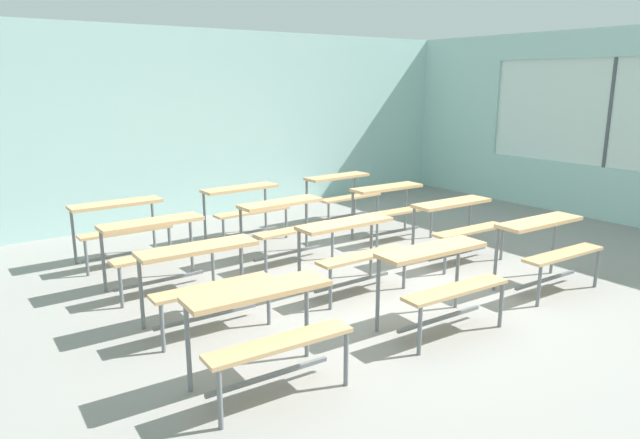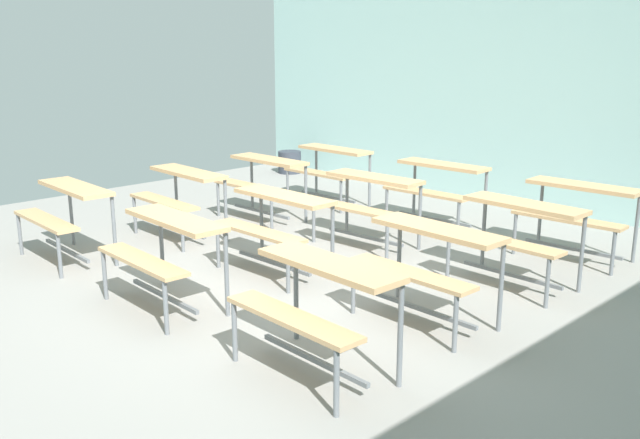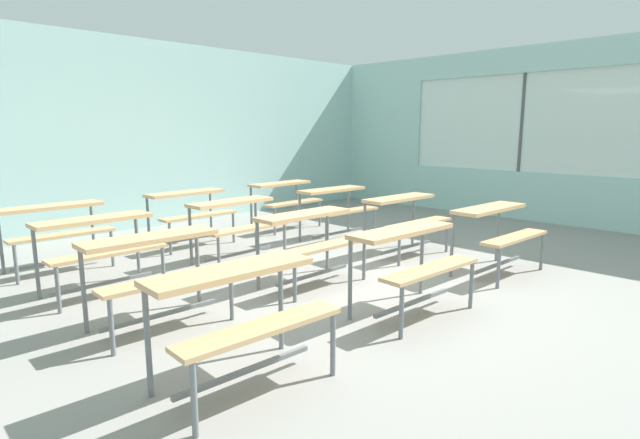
# 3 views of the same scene
# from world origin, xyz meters

# --- Properties ---
(ground) EXTENTS (10.00, 9.00, 0.05)m
(ground) POSITION_xyz_m (0.00, 0.00, -0.03)
(ground) COLOR gray
(wall_back) EXTENTS (10.00, 0.12, 3.00)m
(wall_back) POSITION_xyz_m (0.00, 4.50, 1.50)
(wall_back) COLOR #A8D1CC
(wall_back) RESTS_ON ground
(wall_right) EXTENTS (0.12, 9.00, 3.00)m
(wall_right) POSITION_xyz_m (5.00, -0.13, 1.45)
(wall_right) COLOR #A8D1CC
(wall_right) RESTS_ON ground
(desk_bench_r0c0) EXTENTS (1.13, 0.64, 0.74)m
(desk_bench_r0c0) POSITION_xyz_m (-2.07, -0.87, 0.56)
(desk_bench_r0c0) COLOR tan
(desk_bench_r0c0) RESTS_ON ground
(desk_bench_r0c1) EXTENTS (1.12, 0.64, 0.74)m
(desk_bench_r0c1) POSITION_xyz_m (-0.28, -0.89, 0.56)
(desk_bench_r0c1) COLOR tan
(desk_bench_r0c1) RESTS_ON ground
(desk_bench_r0c2) EXTENTS (1.12, 0.63, 0.74)m
(desk_bench_r0c2) POSITION_xyz_m (1.43, -0.85, 0.56)
(desk_bench_r0c2) COLOR tan
(desk_bench_r0c2) RESTS_ON ground
(desk_bench_r1c0) EXTENTS (1.12, 0.63, 0.74)m
(desk_bench_r1c0) POSITION_xyz_m (-1.98, 0.39, 0.56)
(desk_bench_r1c0) COLOR tan
(desk_bench_r1c0) RESTS_ON ground
(desk_bench_r1c1) EXTENTS (1.10, 0.59, 0.74)m
(desk_bench_r1c1) POSITION_xyz_m (-0.32, 0.33, 0.56)
(desk_bench_r1c1) COLOR tan
(desk_bench_r1c1) RESTS_ON ground
(desk_bench_r1c2) EXTENTS (1.12, 0.63, 0.74)m
(desk_bench_r1c2) POSITION_xyz_m (1.40, 0.37, 0.56)
(desk_bench_r1c2) COLOR tan
(desk_bench_r1c2) RESTS_ON ground
(desk_bench_r2c0) EXTENTS (1.11, 0.60, 0.74)m
(desk_bench_r2c0) POSITION_xyz_m (-1.98, 1.58, 0.56)
(desk_bench_r2c0) COLOR tan
(desk_bench_r2c0) RESTS_ON ground
(desk_bench_r2c1) EXTENTS (1.12, 0.63, 0.74)m
(desk_bench_r2c1) POSITION_xyz_m (-0.32, 1.62, 0.56)
(desk_bench_r2c1) COLOR tan
(desk_bench_r2c1) RESTS_ON ground
(desk_bench_r2c2) EXTENTS (1.12, 0.63, 0.74)m
(desk_bench_r2c2) POSITION_xyz_m (1.44, 1.61, 0.56)
(desk_bench_r2c2) COLOR tan
(desk_bench_r2c2) RESTS_ON ground
(desk_bench_r3c0) EXTENTS (1.10, 0.59, 0.74)m
(desk_bench_r3c0) POSITION_xyz_m (-2.01, 2.77, 0.56)
(desk_bench_r3c0) COLOR tan
(desk_bench_r3c0) RESTS_ON ground
(desk_bench_r3c1) EXTENTS (1.12, 0.62, 0.74)m
(desk_bench_r3c1) POSITION_xyz_m (-0.27, 2.79, 0.56)
(desk_bench_r3c1) COLOR tan
(desk_bench_r3c1) RESTS_ON ground
(desk_bench_r3c2) EXTENTS (1.12, 0.63, 0.74)m
(desk_bench_r3c2) POSITION_xyz_m (1.45, 2.77, 0.56)
(desk_bench_r3c2) COLOR tan
(desk_bench_r3c2) RESTS_ON ground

